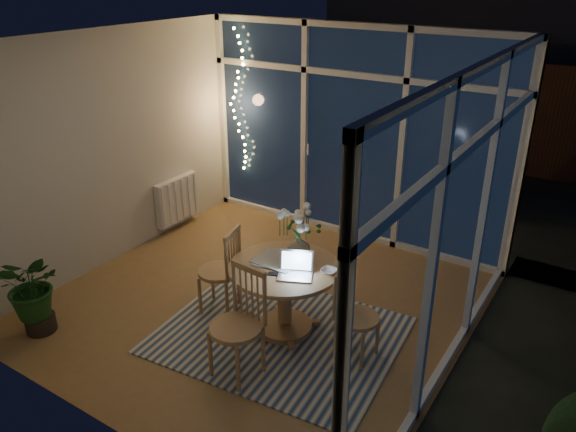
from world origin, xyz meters
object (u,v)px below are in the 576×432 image
object	(u,v)px
chair_left	(218,269)
chair_front	(236,326)
chair_right	(358,316)
flower_vase	(299,246)
laptop	(295,266)
potted_plant	(35,296)
dining_table	(285,299)

from	to	relation	value
chair_left	chair_front	xyz separation A→B (m)	(0.75, -0.69, 0.04)
chair_right	flower_vase	xyz separation A→B (m)	(-0.74, 0.21, 0.38)
laptop	potted_plant	distance (m)	2.45
chair_left	flower_vase	bearing A→B (deg)	96.68
chair_front	laptop	distance (m)	0.73
chair_right	flower_vase	world-z (taller)	flower_vase
chair_right	potted_plant	world-z (taller)	chair_right
dining_table	chair_right	distance (m)	0.75
chair_left	chair_front	size ratio (longest dim) A/B	0.93
chair_right	dining_table	bearing A→B (deg)	95.36
laptop	dining_table	bearing A→B (deg)	124.21
chair_left	potted_plant	xyz separation A→B (m)	(-1.21, -1.20, -0.08)
chair_left	chair_front	world-z (taller)	chair_front
flower_vase	potted_plant	size ratio (longest dim) A/B	0.28
laptop	potted_plant	xyz separation A→B (m)	(-2.12, -1.15, -0.43)
chair_left	chair_right	distance (m)	1.48
laptop	potted_plant	bearing A→B (deg)	-176.48
chair_left	laptop	size ratio (longest dim) A/B	3.09
chair_left	flower_vase	distance (m)	0.87
chair_front	dining_table	bearing A→B (deg)	95.73
laptop	potted_plant	world-z (taller)	laptop
flower_vase	chair_right	bearing A→B (deg)	-16.21
chair_right	laptop	bearing A→B (deg)	106.33
dining_table	laptop	xyz separation A→B (m)	(0.18, -0.11, 0.46)
flower_vase	laptop	bearing A→B (deg)	-63.07
dining_table	flower_vase	world-z (taller)	flower_vase
flower_vase	chair_front	bearing A→B (deg)	-90.02
laptop	flower_vase	bearing A→B (deg)	91.93
dining_table	chair_right	xyz separation A→B (m)	(0.74, 0.02, 0.08)
chair_left	chair_right	bearing A→B (deg)	78.47
chair_left	flower_vase	xyz separation A→B (m)	(0.75, 0.29, 0.34)
chair_front	flower_vase	world-z (taller)	chair_front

